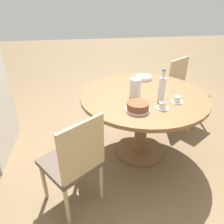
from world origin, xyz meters
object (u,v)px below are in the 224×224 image
Objects in this scene: chair_b at (74,161)px; coffee_pot at (135,87)px; cake_main at (138,106)px; chair_a at (184,91)px; cup_b at (177,100)px; cup_a at (162,106)px; water_bottle at (162,89)px.

coffee_pot reaches higher than chair_b.
cake_main is at bearing 172.48° from coffee_pot.
cup_b is (-0.81, 0.49, 0.29)m from chair_a.
cake_main is 0.23m from cup_a.
cup_b is at bearing -155.06° from chair_a.
water_bottle reaches higher than cup_a.
water_bottle is at bearing 78.25° from cup_b.
chair_a reaches higher than cake_main.
cake_main is (0.29, -0.58, 0.30)m from chair_b.
water_bottle is at bearing -12.36° from cup_a.
cup_a is at bearing -160.33° from chair_a.
water_bottle is at bearing -120.94° from coffee_pot.
water_bottle reaches higher than cake_main.
cake_main is 1.92× the size of cup_a.
cake_main is (-0.26, 0.03, -0.07)m from coffee_pot.
coffee_pot is at bearing 59.06° from water_bottle.
coffee_pot is 0.72× the size of water_bottle.
cup_a is 0.21m from cup_b.
chair_a is at bearing -39.26° from water_bottle.
cup_b is at bearing -60.87° from cup_a.
chair_b is 7.58× the size of cup_b.
chair_b is 7.58× the size of cup_a.
cake_main is 0.42m from cup_b.
cake_main is at bearing 170.22° from chair_b.
water_bottle is 0.30m from cake_main.
cake_main reaches higher than cup_a.
chair_a is 1.91m from chair_b.
chair_b is 0.91m from cup_a.
water_bottle is 2.73× the size of cup_b.
cup_a is 1.00× the size of cup_b.
cup_b is at bearing -101.75° from water_bottle.
cake_main is (-0.91, 0.89, 0.30)m from chair_a.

